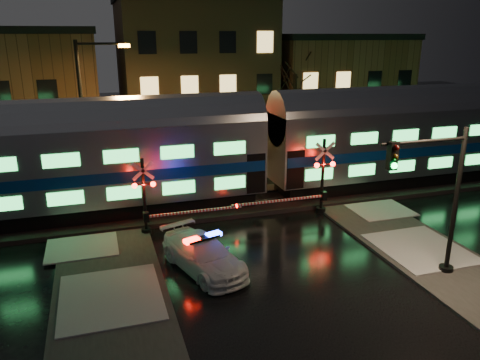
% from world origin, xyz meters
% --- Properties ---
extents(ground, '(120.00, 120.00, 0.00)m').
position_xyz_m(ground, '(0.00, 0.00, 0.00)').
color(ground, black).
rests_on(ground, ground).
extents(ballast, '(90.00, 4.20, 0.24)m').
position_xyz_m(ballast, '(0.00, 5.00, 0.12)').
color(ballast, black).
rests_on(ballast, ground).
extents(sidewalk_left, '(4.00, 20.00, 0.12)m').
position_xyz_m(sidewalk_left, '(-6.50, -6.00, 0.06)').
color(sidewalk_left, '#2D2D2D').
rests_on(sidewalk_left, ground).
extents(sidewalk_right, '(4.00, 20.00, 0.12)m').
position_xyz_m(sidewalk_right, '(6.50, -6.00, 0.06)').
color(sidewalk_right, '#2D2D2D').
rests_on(sidewalk_right, ground).
extents(building_left, '(14.00, 10.00, 9.00)m').
position_xyz_m(building_left, '(-13.00, 22.00, 4.50)').
color(building_left, brown).
rests_on(building_left, ground).
extents(building_mid, '(12.00, 11.00, 11.50)m').
position_xyz_m(building_mid, '(2.00, 22.50, 5.75)').
color(building_mid, brown).
rests_on(building_mid, ground).
extents(building_right, '(12.00, 10.00, 8.50)m').
position_xyz_m(building_right, '(15.00, 22.00, 4.25)').
color(building_right, brown).
rests_on(building_right, ground).
extents(train, '(51.00, 3.12, 5.92)m').
position_xyz_m(train, '(2.30, 5.00, 3.38)').
color(train, black).
rests_on(train, ballast).
extents(police_car, '(3.15, 4.91, 1.48)m').
position_xyz_m(police_car, '(-2.85, -1.80, 0.67)').
color(police_car, white).
rests_on(police_car, ground).
extents(crossing_signal_right, '(5.60, 0.65, 3.97)m').
position_xyz_m(crossing_signal_right, '(4.08, 2.30, 1.64)').
color(crossing_signal_right, black).
rests_on(crossing_signal_right, ground).
extents(crossing_signal_left, '(5.20, 0.63, 3.68)m').
position_xyz_m(crossing_signal_left, '(-4.26, 2.30, 1.51)').
color(crossing_signal_left, black).
rests_on(crossing_signal_left, ground).
extents(traffic_light, '(3.76, 0.69, 5.82)m').
position_xyz_m(traffic_light, '(5.28, -4.96, 3.10)').
color(traffic_light, black).
rests_on(traffic_light, ground).
extents(streetlight, '(2.91, 0.31, 8.72)m').
position_xyz_m(streetlight, '(-6.79, 9.00, 5.03)').
color(streetlight, black).
rests_on(streetlight, ground).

